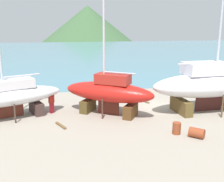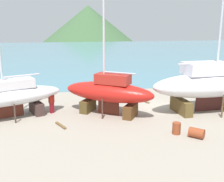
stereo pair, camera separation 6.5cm
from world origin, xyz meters
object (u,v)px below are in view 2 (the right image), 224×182
object	(u,v)px
sailboat_mid_port	(10,96)
barrel_rust_near	(197,133)
barrel_by_slipway	(176,128)
worker	(52,102)
sailboat_far_slipway	(210,84)
sailboat_small_center	(109,92)

from	to	relation	value
sailboat_mid_port	barrel_rust_near	distance (m)	13.72
barrel_by_slipway	worker	bearing A→B (deg)	143.66
sailboat_mid_port	worker	distance (m)	3.23
sailboat_far_slipway	barrel_rust_near	xyz separation A→B (m)	(-3.60, -5.05, -1.98)
sailboat_small_center	sailboat_far_slipway	bearing A→B (deg)	-150.16
sailboat_far_slipway	sailboat_mid_port	bearing A→B (deg)	172.51
sailboat_small_center	barrel_rust_near	distance (m)	7.48
worker	barrel_rust_near	distance (m)	11.45
sailboat_small_center	barrel_rust_near	size ratio (longest dim) A/B	12.00
sailboat_far_slipway	sailboat_mid_port	size ratio (longest dim) A/B	1.23
worker	barrel_rust_near	world-z (taller)	worker
sailboat_mid_port	barrel_by_slipway	world-z (taller)	sailboat_mid_port
sailboat_small_center	worker	xyz separation A→B (m)	(-4.49, 1.21, -0.97)
sailboat_far_slipway	barrel_by_slipway	distance (m)	6.54
sailboat_mid_port	worker	world-z (taller)	sailboat_mid_port
worker	sailboat_mid_port	bearing A→B (deg)	57.50
sailboat_far_slipway	barrel_by_slipway	size ratio (longest dim) A/B	21.64
sailboat_small_center	worker	world-z (taller)	sailboat_small_center
sailboat_small_center	sailboat_mid_port	bearing A→B (deg)	30.15
barrel_by_slipway	sailboat_far_slipway	bearing A→B (deg)	42.53
sailboat_small_center	barrel_by_slipway	distance (m)	6.22
sailboat_mid_port	barrel_by_slipway	distance (m)	12.45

